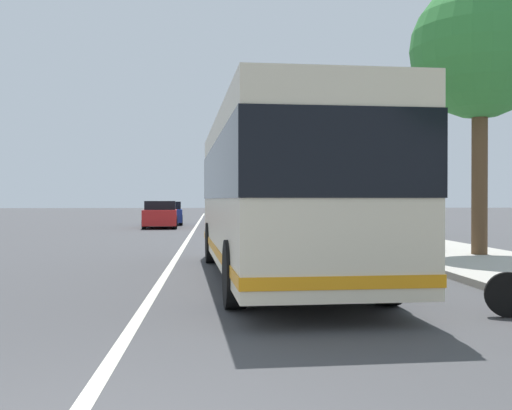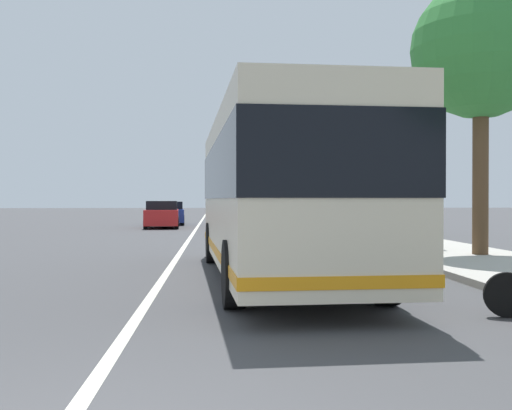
{
  "view_description": "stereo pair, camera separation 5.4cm",
  "coord_description": "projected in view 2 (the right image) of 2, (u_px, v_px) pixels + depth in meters",
  "views": [
    {
      "loc": [
        -3.6,
        -1.0,
        1.58
      ],
      "look_at": [
        8.99,
        -1.89,
        1.47
      ],
      "focal_mm": 42.66,
      "sensor_mm": 36.0,
      "label": 1
    },
    {
      "loc": [
        -3.6,
        -1.05,
        1.58
      ],
      "look_at": [
        8.99,
        -1.89,
        1.47
      ],
      "focal_mm": 42.66,
      "sensor_mm": 36.0,
      "label": 2
    }
  ],
  "objects": [
    {
      "name": "roadside_tree_mid_block",
      "position": [
        481.0,
        51.0,
        15.93
      ],
      "size": [
        3.63,
        3.63,
        7.34
      ],
      "color": "brown",
      "rests_on": "ground"
    },
    {
      "name": "roadside_tree_far_block",
      "position": [
        373.0,
        159.0,
        27.4
      ],
      "size": [
        3.03,
        3.03,
        4.98
      ],
      "color": "brown",
      "rests_on": "ground"
    },
    {
      "name": "car_behind_bus",
      "position": [
        162.0,
        215.0,
        33.73
      ],
      "size": [
        4.16,
        2.04,
        1.5
      ],
      "rotation": [
        0.0,
        0.0,
        3.2
      ],
      "color": "red",
      "rests_on": "ground"
    },
    {
      "name": "car_ahead_same_lane",
      "position": [
        239.0,
        215.0,
        35.91
      ],
      "size": [
        4.38,
        2.05,
        1.41
      ],
      "rotation": [
        0.0,
        0.0,
        0.04
      ],
      "color": "silver",
      "rests_on": "ground"
    },
    {
      "name": "lane_divider_line",
      "position": [
        168.0,
        270.0,
        13.52
      ],
      "size": [
        110.0,
        0.16,
        0.01
      ],
      "primitive_type": "cube",
      "color": "silver",
      "rests_on": "ground"
    },
    {
      "name": "utility_pole",
      "position": [
        418.0,
        149.0,
        19.76
      ],
      "size": [
        0.22,
        0.22,
        6.45
      ],
      "primitive_type": "cylinder",
      "color": "slate",
      "rests_on": "ground"
    },
    {
      "name": "car_side_street",
      "position": [
        169.0,
        213.0,
        38.38
      ],
      "size": [
        4.49,
        2.15,
        1.45
      ],
      "rotation": [
        0.0,
        0.0,
        3.21
      ],
      "color": "navy",
      "rests_on": "ground"
    },
    {
      "name": "coach_bus",
      "position": [
        277.0,
        189.0,
        12.12
      ],
      "size": [
        10.18,
        3.06,
        3.16
      ],
      "rotation": [
        0.0,
        0.0,
        0.05
      ],
      "color": "beige",
      "rests_on": "ground"
    },
    {
      "name": "sidewalk_curb",
      "position": [
        495.0,
        265.0,
        14.01
      ],
      "size": [
        110.0,
        3.6,
        0.14
      ],
      "primitive_type": "cube",
      "color": "#B2ADA3",
      "rests_on": "ground"
    }
  ]
}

